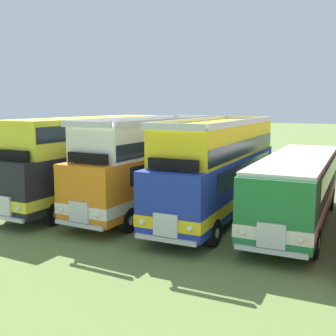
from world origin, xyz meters
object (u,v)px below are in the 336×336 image
bus_second_in_row (153,162)px  bus_fourth_in_row (298,185)px  bus_third_in_row (219,166)px  bus_first_in_row (90,157)px

bus_second_in_row → bus_fourth_in_row: 6.92m
bus_fourth_in_row → bus_third_in_row: bearing=-176.1°
bus_first_in_row → bus_third_in_row: bearing=3.7°
bus_second_in_row → bus_fourth_in_row: (6.89, 0.17, -0.61)m
bus_third_in_row → bus_fourth_in_row: (3.45, 0.24, -0.61)m
bus_third_in_row → bus_fourth_in_row: bus_third_in_row is taller
bus_first_in_row → bus_third_in_row: size_ratio=1.00×
bus_first_in_row → bus_third_in_row: bus_third_in_row is taller
bus_third_in_row → bus_first_in_row: bearing=-176.3°
bus_third_in_row → bus_second_in_row: bearing=178.8°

